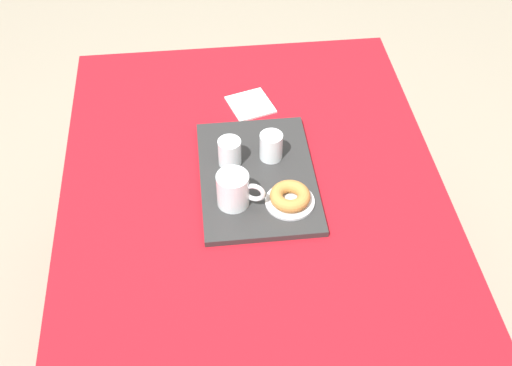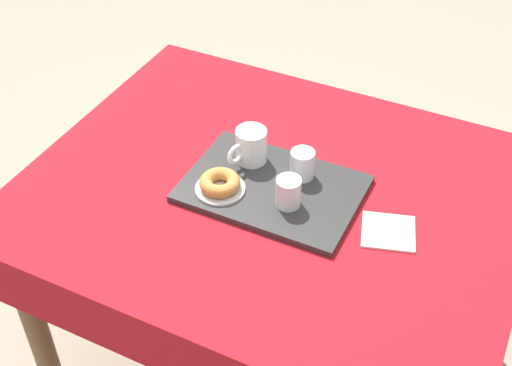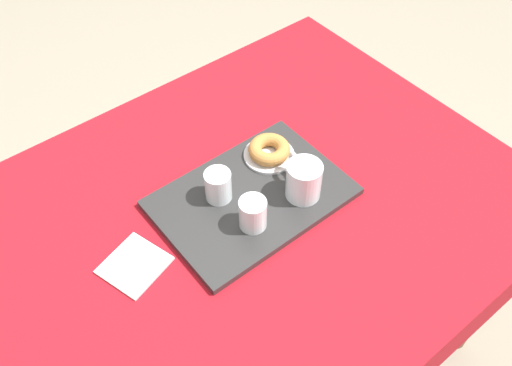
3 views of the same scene
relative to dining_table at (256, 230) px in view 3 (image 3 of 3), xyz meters
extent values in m
plane|color=gray|center=(0.00, 0.00, -0.64)|extent=(6.00, 6.00, 0.00)
cube|color=#A8141E|center=(0.00, 0.00, 0.09)|extent=(1.24, 1.00, 0.03)
cube|color=#A8141E|center=(0.00, -0.50, 0.00)|extent=(1.24, 0.01, 0.14)
cube|color=#A8141E|center=(-0.62, 0.00, 0.00)|extent=(0.01, 1.00, 0.14)
cylinder|color=brown|center=(-0.53, -0.41, -0.28)|extent=(0.06, 0.06, 0.72)
cylinder|color=brown|center=(0.53, -0.41, -0.28)|extent=(0.06, 0.06, 0.72)
cylinder|color=brown|center=(-0.53, 0.41, -0.28)|extent=(0.06, 0.06, 0.72)
cube|color=#2D2D2D|center=(0.00, -0.01, 0.11)|extent=(0.44, 0.30, 0.02)
cylinder|color=white|center=(-0.09, 0.06, 0.17)|extent=(0.08, 0.08, 0.09)
cylinder|color=#B27523|center=(-0.09, 0.06, 0.16)|extent=(0.07, 0.07, 0.07)
torus|color=white|center=(-0.11, 0.01, 0.17)|extent=(0.03, 0.06, 0.06)
cylinder|color=white|center=(0.06, -0.06, 0.16)|extent=(0.06, 0.06, 0.08)
cylinder|color=silver|center=(0.06, -0.06, 0.15)|extent=(0.05, 0.05, 0.04)
cylinder|color=white|center=(0.05, 0.05, 0.16)|extent=(0.06, 0.06, 0.08)
cylinder|color=silver|center=(0.05, 0.05, 0.14)|extent=(0.05, 0.05, 0.04)
cylinder|color=silver|center=(-0.11, -0.08, 0.13)|extent=(0.13, 0.13, 0.01)
torus|color=#BC7F3D|center=(-0.11, -0.08, 0.15)|extent=(0.10, 0.10, 0.03)
cube|color=white|center=(0.31, -0.03, 0.11)|extent=(0.15, 0.15, 0.01)
camera|label=1|loc=(-1.20, 0.12, 1.32)|focal=45.50mm
camera|label=2|loc=(0.53, -1.20, 1.26)|focal=48.49mm
camera|label=3|loc=(0.51, 0.63, 1.12)|focal=39.16mm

